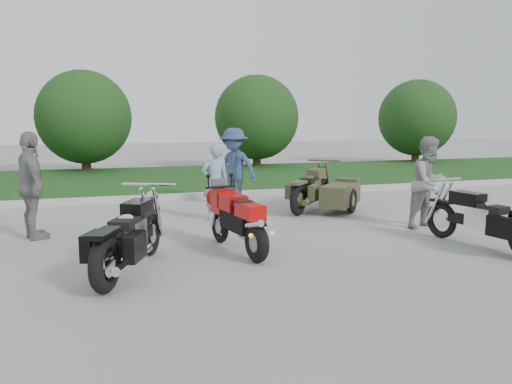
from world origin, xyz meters
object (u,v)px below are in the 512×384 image
object	(u,v)px
cruiser_right	(487,222)
sportbike_red	(238,219)
cruiser_left	(128,239)
person_denim	(234,168)
person_grey	(429,183)
cruiser_sidecar	(328,193)
person_stripe	(215,182)
person_back	(32,186)

from	to	relation	value
cruiser_right	sportbike_red	bearing A→B (deg)	155.16
cruiser_left	person_denim	xyz separation A→B (m)	(2.77, 4.76, 0.47)
person_grey	sportbike_red	bearing A→B (deg)	173.74
cruiser_left	person_denim	world-z (taller)	person_denim
sportbike_red	cruiser_sidecar	distance (m)	4.06
cruiser_sidecar	person_stripe	bearing A→B (deg)	-132.60
cruiser_left	cruiser_right	bearing A→B (deg)	19.53
cruiser_right	person_denim	bearing A→B (deg)	108.81
person_stripe	person_back	size ratio (longest dim) A/B	0.85
cruiser_left	person_back	world-z (taller)	person_back
cruiser_left	person_grey	size ratio (longest dim) A/B	1.30
person_grey	person_back	bearing A→B (deg)	154.19
cruiser_right	cruiser_sidecar	bearing A→B (deg)	94.21
person_stripe	person_denim	distance (m)	1.70
cruiser_sidecar	person_denim	world-z (taller)	person_denim
cruiser_left	person_stripe	world-z (taller)	person_stripe
person_back	sportbike_red	bearing A→B (deg)	-141.76
person_stripe	cruiser_left	bearing A→B (deg)	53.92
cruiser_sidecar	person_grey	size ratio (longest dim) A/B	1.23
cruiser_right	person_back	world-z (taller)	person_back
person_stripe	person_grey	distance (m)	4.26
cruiser_sidecar	person_denim	xyz separation A→B (m)	(-1.86, 1.31, 0.52)
cruiser_left	cruiser_right	size ratio (longest dim) A/B	1.00
cruiser_sidecar	person_grey	bearing A→B (deg)	-19.42
cruiser_left	cruiser_right	distance (m)	5.61
cruiser_left	person_stripe	distance (m)	3.82
sportbike_red	cruiser_left	xyz separation A→B (m)	(-1.71, -0.63, -0.07)
cruiser_left	person_grey	world-z (taller)	person_grey
cruiser_sidecar	person_back	xyz separation A→B (m)	(-6.10, -0.86, 0.51)
cruiser_right	cruiser_sidecar	distance (m)	3.98
sportbike_red	person_denim	world-z (taller)	person_denim
cruiser_right	person_stripe	distance (m)	5.18
sportbike_red	person_denim	size ratio (longest dim) A/B	1.03
sportbike_red	person_stripe	bearing A→B (deg)	75.09
sportbike_red	cruiser_sidecar	xyz separation A→B (m)	(2.91, 2.82, -0.11)
person_back	person_grey	bearing A→B (deg)	-120.38
sportbike_red	person_back	world-z (taller)	person_back
person_stripe	person_grey	size ratio (longest dim) A/B	0.91
cruiser_left	person_denim	distance (m)	5.53
cruiser_left	person_stripe	size ratio (longest dim) A/B	1.43
person_stripe	person_grey	xyz separation A→B (m)	(3.78, -1.98, 0.08)
person_stripe	person_grey	world-z (taller)	person_grey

